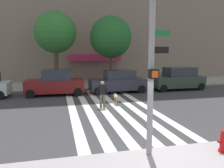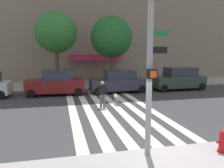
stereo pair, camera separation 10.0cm
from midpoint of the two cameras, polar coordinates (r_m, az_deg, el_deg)
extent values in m
plane|color=#353538|center=(14.06, -0.14, -5.84)|extent=(160.00, 160.00, 0.00)
cube|color=gray|center=(23.20, -5.61, -0.12)|extent=(80.00, 6.00, 0.15)
cube|color=silver|center=(13.71, -10.16, -6.31)|extent=(0.45, 12.36, 0.01)
cube|color=silver|center=(13.79, -6.41, -6.15)|extent=(0.45, 12.36, 0.01)
cube|color=silver|center=(13.93, -2.71, -5.97)|extent=(0.45, 12.36, 0.01)
cube|color=silver|center=(14.12, 0.89, -5.76)|extent=(0.45, 12.36, 0.01)
cube|color=silver|center=(14.36, 4.39, -5.54)|extent=(0.45, 12.36, 0.01)
cube|color=silver|center=(14.66, 7.75, -5.31)|extent=(0.45, 12.36, 0.01)
cube|color=#BA2751|center=(25.48, -4.41, 6.67)|extent=(5.61, 1.60, 0.70)
cylinder|color=gray|center=(6.95, 9.44, 5.16)|extent=(0.18, 0.18, 5.80)
cube|color=black|center=(6.78, 10.04, 2.53)|extent=(0.28, 0.18, 0.28)
cube|color=#E54C14|center=(6.69, 10.39, 2.45)|extent=(0.20, 0.01, 0.20)
cube|color=#19662D|center=(7.08, 11.91, 12.44)|extent=(0.60, 0.03, 0.18)
cube|color=black|center=(7.05, 11.64, 8.40)|extent=(0.56, 0.03, 0.20)
cylinder|color=#AD1314|center=(8.51, 25.93, -14.93)|extent=(0.32, 0.32, 0.06)
cylinder|color=#AD1314|center=(8.40, 26.06, -13.01)|extent=(0.24, 0.24, 0.55)
cylinder|color=#AD1314|center=(8.29, 25.15, -13.03)|extent=(0.10, 0.09, 0.09)
cylinder|color=black|center=(18.01, -26.59, -2.53)|extent=(0.67, 0.24, 0.66)
cylinder|color=black|center=(19.63, -25.34, -1.63)|extent=(0.67, 0.24, 0.66)
cube|color=maroon|center=(18.37, -14.35, -0.43)|extent=(4.50, 2.08, 0.98)
cube|color=#232833|center=(18.25, -13.89, 2.35)|extent=(2.27, 1.78, 0.80)
cylinder|color=black|center=(17.71, -20.06, -2.32)|extent=(0.67, 0.24, 0.66)
cylinder|color=black|center=(19.46, -19.33, -1.38)|extent=(0.67, 0.24, 0.66)
cylinder|color=black|center=(17.55, -8.73, -2.01)|extent=(0.67, 0.24, 0.66)
cylinder|color=black|center=(19.32, -9.03, -1.09)|extent=(0.67, 0.24, 0.66)
cube|color=#2C2D3A|center=(18.99, 1.17, -0.04)|extent=(4.63, 2.03, 0.89)
cube|color=#232833|center=(18.94, 1.71, 2.40)|extent=(2.46, 1.76, 0.73)
cylinder|color=black|center=(17.77, -3.70, -1.81)|extent=(0.66, 0.23, 0.66)
cylinder|color=black|center=(19.51, -4.71, -0.92)|extent=(0.66, 0.23, 0.66)
cylinder|color=black|center=(18.79, 7.26, -1.31)|extent=(0.66, 0.23, 0.66)
cylinder|color=black|center=(20.44, 5.39, -0.52)|extent=(0.66, 0.23, 0.66)
cube|color=#29392E|center=(21.11, 16.07, 0.60)|extent=(4.67, 1.98, 0.98)
cube|color=#232833|center=(21.12, 16.59, 3.00)|extent=(2.64, 1.71, 0.80)
cylinder|color=black|center=(19.54, 12.70, -1.08)|extent=(0.67, 0.24, 0.66)
cylinder|color=black|center=(21.04, 10.55, -0.37)|extent=(0.67, 0.24, 0.66)
cylinder|color=black|center=(21.48, 21.39, -0.62)|extent=(0.67, 0.24, 0.66)
cylinder|color=black|center=(22.86, 18.86, 0.00)|extent=(0.67, 0.24, 0.66)
cylinder|color=#4C3823|center=(21.83, -13.97, 4.58)|extent=(0.38, 0.38, 3.96)
sphere|color=#286628|center=(21.86, -14.25, 12.54)|extent=(3.82, 3.82, 3.82)
cylinder|color=#4C3823|center=(21.87, -0.45, 4.26)|extent=(0.25, 0.25, 3.52)
sphere|color=#1E5623|center=(21.86, -0.46, 11.73)|extent=(3.97, 3.97, 3.97)
cylinder|color=#6B6051|center=(13.80, -3.04, -4.37)|extent=(0.16, 0.16, 0.82)
cylinder|color=#6B6051|center=(13.83, -2.22, -4.34)|extent=(0.16, 0.16, 0.82)
cube|color=black|center=(13.68, -2.65, -1.45)|extent=(0.39, 0.25, 0.60)
cylinder|color=black|center=(13.64, -3.64, -1.35)|extent=(0.23, 0.10, 0.57)
cylinder|color=black|center=(13.71, -1.66, -1.29)|extent=(0.23, 0.10, 0.57)
sphere|color=tan|center=(13.62, -2.66, 0.25)|extent=(0.23, 0.23, 0.22)
cylinder|color=tan|center=(14.68, 0.93, -3.44)|extent=(0.28, 0.64, 0.26)
sphere|color=tan|center=(15.04, 0.61, -2.77)|extent=(0.21, 0.21, 0.20)
cylinder|color=tan|center=(14.27, 1.28, -3.57)|extent=(0.05, 0.24, 0.16)
cylinder|color=tan|center=(14.94, 0.48, -4.37)|extent=(0.06, 0.06, 0.32)
cylinder|color=tan|center=(14.97, 1.01, -4.35)|extent=(0.06, 0.06, 0.32)
cylinder|color=tan|center=(14.52, 0.84, -4.74)|extent=(0.06, 0.06, 0.32)
cylinder|color=tan|center=(14.55, 1.38, -4.72)|extent=(0.06, 0.06, 0.32)
cylinder|color=#282D4C|center=(23.59, 13.20, 1.03)|extent=(0.19, 0.19, 0.82)
cylinder|color=#282D4C|center=(23.55, 12.72, 1.03)|extent=(0.19, 0.19, 0.82)
cube|color=navy|center=(23.50, 13.01, 2.75)|extent=(0.43, 0.33, 0.60)
cylinder|color=navy|center=(23.54, 13.59, 2.81)|extent=(0.24, 0.15, 0.57)
cylinder|color=navy|center=(23.45, 12.44, 2.83)|extent=(0.24, 0.15, 0.57)
sphere|color=tan|center=(23.46, 13.05, 3.74)|extent=(0.27, 0.27, 0.22)
camera|label=1|loc=(0.05, -90.21, -0.03)|focal=36.24mm
camera|label=2|loc=(0.05, 89.79, 0.03)|focal=36.24mm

